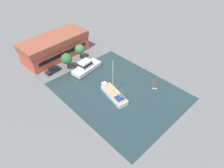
# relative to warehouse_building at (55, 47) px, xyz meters

# --- Properties ---
(ground_plane) EXTENTS (440.00, 440.00, 0.00)m
(ground_plane) POSITION_rel_warehouse_building_xyz_m (2.44, -27.89, -3.59)
(ground_plane) COLOR slate
(water_canal) EXTENTS (26.88, 34.27, 0.01)m
(water_canal) POSITION_rel_warehouse_building_xyz_m (2.44, -27.89, -3.59)
(water_canal) COLOR #23383D
(water_canal) RESTS_ON ground
(warehouse_building) EXTENTS (22.98, 10.87, 7.09)m
(warehouse_building) POSITION_rel_warehouse_building_xyz_m (0.00, 0.00, 0.00)
(warehouse_building) COLOR #C64C3D
(warehouse_building) RESTS_ON ground
(quay_tree_near_building) EXTENTS (3.44, 3.44, 5.54)m
(quay_tree_near_building) POSITION_rel_warehouse_building_xyz_m (-1.60, -9.34, 0.21)
(quay_tree_near_building) COLOR brown
(quay_tree_near_building) RESTS_ON ground
(quay_tree_by_water) EXTENTS (3.24, 3.24, 5.25)m
(quay_tree_by_water) POSITION_rel_warehouse_building_xyz_m (4.95, -7.26, 0.03)
(quay_tree_by_water) COLOR brown
(quay_tree_by_water) RESTS_ON ground
(parked_car) EXTENTS (4.95, 2.34, 1.60)m
(parked_car) POSITION_rel_warehouse_building_xyz_m (-5.93, -7.57, -2.78)
(parked_car) COLOR #1E2328
(parked_car) RESTS_ON ground
(sailboat_moored) EXTENTS (4.57, 10.43, 11.19)m
(sailboat_moored) POSITION_rel_warehouse_building_xyz_m (0.03, -28.52, -2.84)
(sailboat_moored) COLOR white
(sailboat_moored) RESTS_ON water_canal
(motor_cruiser) EXTENTS (10.23, 5.07, 3.67)m
(motor_cruiser) POSITION_rel_warehouse_building_xyz_m (2.04, -14.16, -2.27)
(motor_cruiser) COLOR white
(motor_cruiser) RESTS_ON water_canal
(small_dinghy) EXTENTS (4.15, 3.66, 0.71)m
(small_dinghy) POSITION_rel_warehouse_building_xyz_m (11.90, -33.22, -3.22)
(small_dinghy) COLOR white
(small_dinghy) RESTS_ON water_canal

